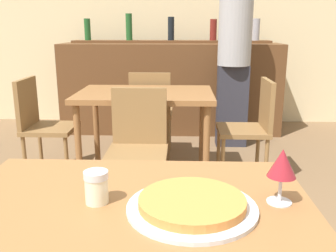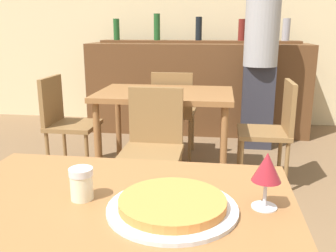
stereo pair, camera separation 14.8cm
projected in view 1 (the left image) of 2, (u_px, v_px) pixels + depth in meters
name	position (u px, v px, depth m)	size (l,w,h in m)	color
wall_back	(172.00, 15.00, 4.81)	(8.00, 0.05, 2.80)	beige
dining_table_near	(129.00, 246.00, 1.00)	(1.02, 0.85, 0.77)	brown
dining_table_far	(145.00, 103.00, 3.02)	(1.08, 0.72, 0.74)	brown
bar_counter	(171.00, 88.00, 4.55)	(2.60, 0.56, 1.06)	brown
bar_back_shelf	(173.00, 37.00, 4.53)	(2.39, 0.24, 0.34)	brown
chair_far_side_front	(138.00, 142.00, 2.54)	(0.40, 0.40, 0.85)	olive
chair_far_side_back	(151.00, 108.00, 3.58)	(0.40, 0.40, 0.85)	olive
chair_far_side_left	(41.00, 121.00, 3.09)	(0.40, 0.40, 0.85)	olive
chair_far_side_right	(252.00, 123.00, 3.03)	(0.40, 0.40, 0.85)	olive
pizza_tray	(192.00, 204.00, 1.01)	(0.36, 0.36, 0.04)	silver
cheese_shaker	(96.00, 187.00, 1.05)	(0.07, 0.07, 0.09)	beige
person_standing	(234.00, 53.00, 3.85)	(0.34, 0.34, 1.80)	#2D2D38
wine_glass	(282.00, 165.00, 1.03)	(0.08, 0.08, 0.16)	silver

